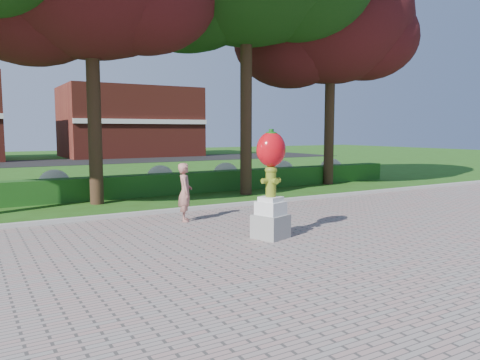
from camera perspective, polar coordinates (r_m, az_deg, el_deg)
The scene contains 10 objects.
ground at distance 11.50m, azimuth 0.10°, elevation -6.15°, with size 100.00×100.00×0.00m, color #264D13.
walkway at distance 8.42m, azimuth 14.42°, elevation -10.80°, with size 40.00×14.00×0.04m, color gray.
curb at distance 14.10m, azimuth -6.15°, elevation -3.60°, with size 40.00×0.18×0.15m, color #ADADA5.
lawn_hedge at distance 17.74m, azimuth -11.54°, elevation -0.64°, with size 24.00×0.70×0.80m, color #1F4A15.
hydrangea_row at distance 18.85m, azimuth -10.90°, elevation 0.23°, with size 20.10×1.10×0.99m.
street at distance 38.17m, azimuth -21.94°, elevation 2.00°, with size 50.00×8.00×0.02m, color black.
building_right at distance 45.78m, azimuth -13.27°, elevation 6.88°, with size 12.00×8.00×6.40m, color maroon.
tree_far_right at distance 22.01m, azimuth 10.72°, elevation 17.85°, with size 7.88×6.72×10.21m.
hydrant_sculpture at distance 10.34m, azimuth 3.79°, elevation -0.11°, with size 0.83×0.83×2.43m.
woman at distance 12.40m, azimuth -6.72°, elevation -1.49°, with size 0.56×0.37×1.55m, color #AB6E62.
Camera 1 is at (-5.75, -9.66, 2.44)m, focal length 35.00 mm.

